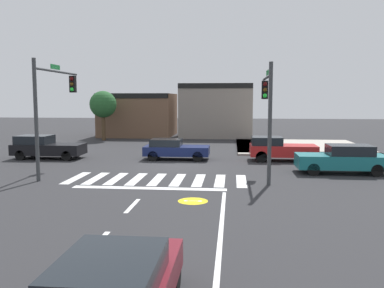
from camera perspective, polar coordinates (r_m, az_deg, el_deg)
ground_plane at (r=24.56m, az=-2.93°, el=-2.89°), size 120.00×120.00×0.00m
crosswalk_near at (r=20.19m, az=-4.82°, el=-4.88°), size 8.58×3.12×0.01m
lane_markings at (r=12.82m, az=-6.04°, el=-11.40°), size 6.80×20.25×0.01m
bike_detector_marking at (r=15.94m, az=0.13°, el=-7.85°), size 1.15×1.15×0.01m
curb_corner_northeast at (r=33.97m, az=13.81°, el=-0.41°), size 10.00×10.60×0.15m
storefront_row at (r=43.46m, az=-2.49°, el=4.33°), size 15.54×7.02×5.41m
traffic_signal_southwest at (r=22.51m, az=-18.49°, el=6.17°), size 0.32×5.28×5.77m
traffic_signal_southeast at (r=20.26m, az=10.35°, el=5.60°), size 0.32×4.24×5.51m
car_teal at (r=23.03m, az=20.07°, el=-1.95°), size 4.57×1.85×1.50m
car_red at (r=26.66m, az=11.94°, el=-0.62°), size 4.12×1.92×1.51m
car_black at (r=28.71m, az=-19.51°, el=-0.39°), size 4.49×1.92×1.52m
car_navy at (r=26.66m, az=-2.42°, el=-0.68°), size 4.15×1.84×1.32m
roadside_tree at (r=39.87m, az=-12.15°, el=5.31°), size 2.51×2.51×4.65m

